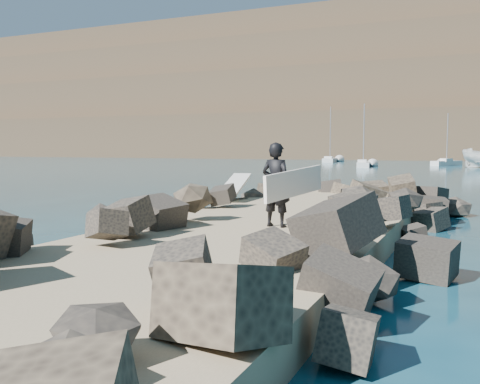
{
  "coord_description": "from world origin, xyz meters",
  "views": [
    {
      "loc": [
        4.74,
        -11.7,
        2.49
      ],
      "look_at": [
        0.0,
        -1.0,
        1.5
      ],
      "focal_mm": 40.0,
      "sensor_mm": 36.0,
      "label": 1
    }
  ],
  "objects": [
    {
      "name": "riprap_left",
      "position": [
        -2.9,
        -1.5,
        0.5
      ],
      "size": [
        2.6,
        22.0,
        1.0
      ],
      "primitive_type": "cube",
      "color": "black",
      "rests_on": "ground"
    },
    {
      "name": "sailboat_a",
      "position": [
        -8.02,
        54.55,
        0.35
      ],
      "size": [
        2.53,
        6.66,
        7.91
      ],
      "color": "silver",
      "rests_on": "ground"
    },
    {
      "name": "ground",
      "position": [
        0.0,
        0.0,
        0.0
      ],
      "size": [
        800.0,
        800.0,
        0.0
      ],
      "primitive_type": "plane",
      "color": "#0F384C",
      "rests_on": "ground"
    },
    {
      "name": "surfer_with_board",
      "position": [
        0.5,
        0.13,
        1.61
      ],
      "size": [
        1.15,
        2.43,
        1.99
      ],
      "color": "black",
      "rests_on": "jetty"
    },
    {
      "name": "jetty",
      "position": [
        0.0,
        -2.0,
        0.3
      ],
      "size": [
        6.0,
        26.0,
        0.6
      ],
      "primitive_type": "cube",
      "color": "#8C7759",
      "rests_on": "ground"
    },
    {
      "name": "surfboard_resting",
      "position": [
        -3.17,
        5.72,
        1.04
      ],
      "size": [
        1.2,
        2.75,
        0.09
      ],
      "primitive_type": "cube",
      "rotation": [
        0.0,
        0.0,
        0.2
      ],
      "color": "white",
      "rests_on": "riprap_left"
    },
    {
      "name": "sailboat_b",
      "position": [
        1.04,
        65.14,
        0.35
      ],
      "size": [
        3.84,
        5.73,
        7.13
      ],
      "color": "silver",
      "rests_on": "ground"
    },
    {
      "name": "sailboat_e",
      "position": [
        -17.52,
        75.3,
        0.35
      ],
      "size": [
        2.79,
        7.92,
        9.28
      ],
      "color": "silver",
      "rests_on": "ground"
    },
    {
      "name": "riprap_right",
      "position": [
        2.9,
        -1.5,
        0.5
      ],
      "size": [
        2.6,
        22.0,
        1.0
      ],
      "primitive_type": "cube",
      "color": "black",
      "rests_on": "ground"
    }
  ]
}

